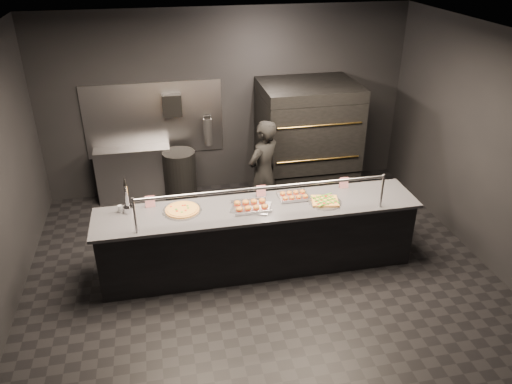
# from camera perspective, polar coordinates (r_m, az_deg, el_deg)

# --- Properties ---
(room) EXTENTS (6.04, 6.00, 3.00)m
(room) POSITION_cam_1_polar(r_m,az_deg,el_deg) (6.05, 0.02, 3.26)
(room) COLOR black
(room) RESTS_ON ground
(service_counter) EXTENTS (4.10, 0.78, 1.37)m
(service_counter) POSITION_cam_1_polar(r_m,az_deg,el_deg) (6.51, 0.31, -5.19)
(service_counter) COLOR black
(service_counter) RESTS_ON ground
(pizza_oven) EXTENTS (1.50, 1.23, 1.91)m
(pizza_oven) POSITION_cam_1_polar(r_m,az_deg,el_deg) (8.20, 5.80, 5.86)
(pizza_oven) COLOR black
(pizza_oven) RESTS_ON ground
(prep_shelf) EXTENTS (1.20, 0.35, 0.90)m
(prep_shelf) POSITION_cam_1_polar(r_m,az_deg,el_deg) (8.46, -13.71, 2.08)
(prep_shelf) COLOR #99999E
(prep_shelf) RESTS_ON ground
(towel_dispenser) EXTENTS (0.30, 0.20, 0.35)m
(towel_dispenser) POSITION_cam_1_polar(r_m,az_deg,el_deg) (8.12, -9.59, 9.78)
(towel_dispenser) COLOR black
(towel_dispenser) RESTS_ON room
(fire_extinguisher) EXTENTS (0.14, 0.14, 0.51)m
(fire_extinguisher) POSITION_cam_1_polar(r_m,az_deg,el_deg) (8.32, -5.53, 6.91)
(fire_extinguisher) COLOR #B2B2B7
(fire_extinguisher) RESTS_ON room
(beer_tap) EXTENTS (0.13, 0.18, 0.49)m
(beer_tap) POSITION_cam_1_polar(r_m,az_deg,el_deg) (6.29, -14.47, -1.11)
(beer_tap) COLOR silver
(beer_tap) RESTS_ON service_counter
(round_pizza) EXTENTS (0.49, 0.49, 0.03)m
(round_pizza) POSITION_cam_1_polar(r_m,az_deg,el_deg) (6.24, -8.42, -2.04)
(round_pizza) COLOR silver
(round_pizza) RESTS_ON service_counter
(slider_tray_a) EXTENTS (0.56, 0.49, 0.07)m
(slider_tray_a) POSITION_cam_1_polar(r_m,az_deg,el_deg) (6.24, -0.58, -1.59)
(slider_tray_a) COLOR silver
(slider_tray_a) RESTS_ON service_counter
(slider_tray_b) EXTENTS (0.40, 0.29, 0.06)m
(slider_tray_b) POSITION_cam_1_polar(r_m,az_deg,el_deg) (6.50, 4.35, -0.43)
(slider_tray_b) COLOR silver
(slider_tray_b) RESTS_ON service_counter
(square_pizza) EXTENTS (0.42, 0.42, 0.05)m
(square_pizza) POSITION_cam_1_polar(r_m,az_deg,el_deg) (6.42, 7.88, -1.05)
(square_pizza) COLOR silver
(square_pizza) RESTS_ON service_counter
(condiment_jar) EXTENTS (0.14, 0.05, 0.09)m
(condiment_jar) POSITION_cam_1_polar(r_m,az_deg,el_deg) (6.36, -15.02, -1.86)
(condiment_jar) COLOR silver
(condiment_jar) RESTS_ON service_counter
(tent_cards) EXTENTS (2.68, 0.04, 0.15)m
(tent_cards) POSITION_cam_1_polar(r_m,az_deg,el_deg) (6.48, -0.23, 0.08)
(tent_cards) COLOR white
(tent_cards) RESTS_ON service_counter
(trash_bin) EXTENTS (0.53, 0.53, 0.88)m
(trash_bin) POSITION_cam_1_polar(r_m,az_deg,el_deg) (8.22, -8.66, 1.72)
(trash_bin) COLOR black
(trash_bin) RESTS_ON ground
(worker) EXTENTS (0.71, 0.67, 1.64)m
(worker) POSITION_cam_1_polar(r_m,az_deg,el_deg) (7.37, 0.86, 2.15)
(worker) COLOR black
(worker) RESTS_ON ground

